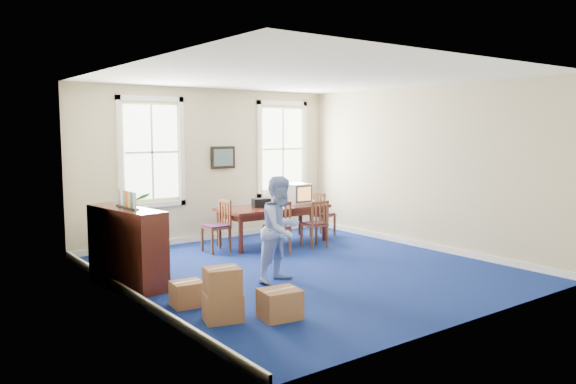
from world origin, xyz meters
TOP-DOWN VIEW (x-y plane):
  - floor at (0.00, 0.00)m, footprint 6.50×6.50m
  - ceiling at (0.00, 0.00)m, footprint 6.50×6.50m
  - wall_back at (0.00, 3.25)m, footprint 6.50×0.00m
  - wall_front at (0.00, -3.25)m, footprint 6.50×0.00m
  - wall_left at (-3.00, 0.00)m, footprint 0.00×6.50m
  - wall_right at (3.00, 0.00)m, footprint 0.00×6.50m
  - baseboard_back at (0.00, 3.22)m, footprint 6.00×0.04m
  - baseboard_left at (-2.97, 0.00)m, footprint 0.04×6.50m
  - baseboard_right at (2.97, 0.00)m, footprint 0.04×6.50m
  - window_left at (-1.30, 3.23)m, footprint 1.40×0.12m
  - window_right at (1.90, 3.23)m, footprint 1.40×0.12m
  - wall_picture at (0.30, 3.20)m, footprint 0.58×0.06m
  - conference_table at (0.82, 2.09)m, footprint 2.28×1.05m
  - crt_tv at (1.50, 2.14)m, footprint 0.48×0.53m
  - game_console at (1.81, 2.09)m, footprint 0.21×0.23m
  - equipment_bag at (0.57, 2.14)m, footprint 0.39×0.30m
  - chair_near_left at (0.36, 1.31)m, footprint 0.54×0.54m
  - chair_near_right at (1.29, 1.31)m, footprint 0.46×0.46m
  - chair_end_left at (-0.52, 2.09)m, footprint 0.46×0.46m
  - chair_end_right at (2.17, 2.09)m, footprint 0.53×0.53m
  - man at (-0.77, -0.38)m, footprint 0.93×0.81m
  - credenza at (-2.75, 0.84)m, footprint 0.70×1.65m
  - brochure_rack at (-2.73, 0.84)m, footprint 0.23×0.63m
  - potted_plant at (-2.16, 2.66)m, footprint 1.23×1.11m
  - cardboard_boxes at (-2.23, -1.33)m, footprint 1.44×1.44m

SIDE VIEW (x-z plane):
  - floor at x=0.00m, z-range 0.00..0.00m
  - baseboard_back at x=0.00m, z-range 0.00..0.12m
  - baseboard_left at x=-2.97m, z-range 0.00..0.12m
  - baseboard_right at x=2.97m, z-range 0.00..0.12m
  - cardboard_boxes at x=-2.23m, z-range 0.00..0.70m
  - conference_table at x=0.82m, z-range 0.00..0.78m
  - chair_near_right at x=1.29m, z-range 0.00..0.94m
  - chair_end_right at x=2.17m, z-range 0.00..0.98m
  - chair_end_left at x=-0.52m, z-range 0.00..1.00m
  - chair_near_left at x=0.36m, z-range 0.00..1.00m
  - potted_plant at x=-2.16m, z-range 0.00..1.23m
  - credenza at x=-2.75m, z-range 0.00..1.25m
  - game_console at x=1.81m, z-range 0.78..0.82m
  - man at x=-0.77m, z-range 0.00..1.64m
  - equipment_bag at x=0.57m, z-range 0.78..0.95m
  - crt_tv at x=1.50m, z-range 0.78..1.20m
  - brochure_rack at x=-2.73m, z-range 1.25..1.53m
  - wall_back at x=0.00m, z-range -1.65..4.85m
  - wall_front at x=0.00m, z-range -1.65..4.85m
  - wall_left at x=-3.00m, z-range -1.65..4.85m
  - wall_right at x=3.00m, z-range -1.65..4.85m
  - wall_picture at x=0.30m, z-range 1.51..1.99m
  - window_left at x=-1.30m, z-range 0.80..3.00m
  - window_right at x=1.90m, z-range 0.80..3.00m
  - ceiling at x=0.00m, z-range 3.20..3.20m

